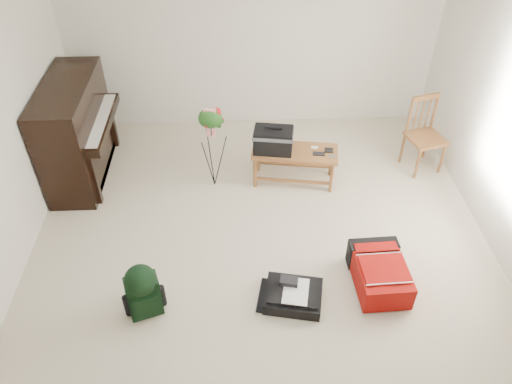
{
  "coord_description": "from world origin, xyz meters",
  "views": [
    {
      "loc": [
        -0.23,
        -3.61,
        3.99
      ],
      "look_at": [
        -0.05,
        0.35,
        0.63
      ],
      "focal_mm": 35.0,
      "sensor_mm": 36.0,
      "label": 1
    }
  ],
  "objects_px": {
    "bench": "(280,145)",
    "flower_stand": "(212,149)",
    "piano": "(77,133)",
    "dining_chair": "(425,135)",
    "red_suitcase": "(378,269)",
    "green_backpack": "(142,289)",
    "black_duffel": "(293,295)"
  },
  "relations": [
    {
      "from": "bench",
      "to": "flower_stand",
      "type": "xyz_separation_m",
      "value": [
        -0.81,
        -0.02,
        -0.01
      ]
    },
    {
      "from": "piano",
      "to": "dining_chair",
      "type": "distance_m",
      "value": 4.33
    },
    {
      "from": "piano",
      "to": "red_suitcase",
      "type": "relative_size",
      "value": 2.03
    },
    {
      "from": "flower_stand",
      "to": "piano",
      "type": "bearing_deg",
      "value": 177.04
    },
    {
      "from": "bench",
      "to": "green_backpack",
      "type": "bearing_deg",
      "value": -117.72
    },
    {
      "from": "green_backpack",
      "to": "flower_stand",
      "type": "bearing_deg",
      "value": 53.94
    },
    {
      "from": "red_suitcase",
      "to": "piano",
      "type": "bearing_deg",
      "value": 147.33
    },
    {
      "from": "black_duffel",
      "to": "flower_stand",
      "type": "xyz_separation_m",
      "value": [
        -0.8,
        1.84,
        0.47
      ]
    },
    {
      "from": "piano",
      "to": "bench",
      "type": "height_order",
      "value": "piano"
    },
    {
      "from": "flower_stand",
      "to": "bench",
      "type": "bearing_deg",
      "value": 9.76
    },
    {
      "from": "dining_chair",
      "to": "red_suitcase",
      "type": "relative_size",
      "value": 1.31
    },
    {
      "from": "black_duffel",
      "to": "bench",
      "type": "bearing_deg",
      "value": 101.15
    },
    {
      "from": "flower_stand",
      "to": "dining_chair",
      "type": "bearing_deg",
      "value": 14.28
    },
    {
      "from": "piano",
      "to": "green_backpack",
      "type": "height_order",
      "value": "piano"
    },
    {
      "from": "bench",
      "to": "dining_chair",
      "type": "relative_size",
      "value": 1.12
    },
    {
      "from": "green_backpack",
      "to": "flower_stand",
      "type": "distance_m",
      "value": 2.02
    },
    {
      "from": "red_suitcase",
      "to": "green_backpack",
      "type": "distance_m",
      "value": 2.32
    },
    {
      "from": "dining_chair",
      "to": "flower_stand",
      "type": "relative_size",
      "value": 0.86
    },
    {
      "from": "dining_chair",
      "to": "flower_stand",
      "type": "xyz_separation_m",
      "value": [
        -2.67,
        -0.28,
        0.08
      ]
    },
    {
      "from": "dining_chair",
      "to": "black_duffel",
      "type": "bearing_deg",
      "value": -147.39
    },
    {
      "from": "black_duffel",
      "to": "green_backpack",
      "type": "xyz_separation_m",
      "value": [
        -1.42,
        -0.07,
        0.25
      ]
    },
    {
      "from": "red_suitcase",
      "to": "flower_stand",
      "type": "height_order",
      "value": "flower_stand"
    },
    {
      "from": "bench",
      "to": "green_backpack",
      "type": "relative_size",
      "value": 1.8
    },
    {
      "from": "bench",
      "to": "flower_stand",
      "type": "relative_size",
      "value": 0.96
    },
    {
      "from": "bench",
      "to": "flower_stand",
      "type": "distance_m",
      "value": 0.81
    },
    {
      "from": "red_suitcase",
      "to": "flower_stand",
      "type": "relative_size",
      "value": 0.66
    },
    {
      "from": "piano",
      "to": "black_duffel",
      "type": "relative_size",
      "value": 2.4
    },
    {
      "from": "piano",
      "to": "dining_chair",
      "type": "height_order",
      "value": "piano"
    },
    {
      "from": "black_duffel",
      "to": "red_suitcase",
      "type": "bearing_deg",
      "value": 25.49
    },
    {
      "from": "piano",
      "to": "dining_chair",
      "type": "bearing_deg",
      "value": -0.76
    },
    {
      "from": "bench",
      "to": "red_suitcase",
      "type": "distance_m",
      "value": 1.9
    },
    {
      "from": "red_suitcase",
      "to": "black_duffel",
      "type": "height_order",
      "value": "red_suitcase"
    }
  ]
}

